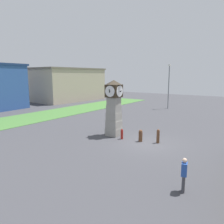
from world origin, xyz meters
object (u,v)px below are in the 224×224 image
object	(u,v)px
pedestrian_near_bench	(184,173)
street_lamp_near_road	(169,84)
bollard_near_tower	(122,134)
clock_tower	(114,108)
bollard_mid_row	(141,136)
bollard_far_row	(158,136)

from	to	relation	value
pedestrian_near_bench	street_lamp_near_road	distance (m)	25.09
bollard_near_tower	pedestrian_near_bench	world-z (taller)	pedestrian_near_bench
clock_tower	bollard_mid_row	bearing A→B (deg)	-95.95
bollard_near_tower	street_lamp_near_road	bearing A→B (deg)	8.74
clock_tower	bollard_mid_row	xyz separation A→B (m)	(-0.28, -2.70, -1.94)
bollard_near_tower	street_lamp_near_road	distance (m)	18.32
street_lamp_near_road	bollard_near_tower	bearing A→B (deg)	-171.26
bollard_near_tower	clock_tower	bearing A→B (deg)	64.60
bollard_mid_row	bollard_far_row	size ratio (longest dim) A/B	0.87
clock_tower	bollard_mid_row	distance (m)	3.34
bollard_mid_row	bollard_far_row	xyz separation A→B (m)	(0.41, -1.28, 0.07)
clock_tower	bollard_far_row	bearing A→B (deg)	-88.23
bollard_near_tower	bollard_mid_row	xyz separation A→B (m)	(0.27, -1.54, 0.05)
bollard_near_tower	bollard_mid_row	world-z (taller)	bollard_mid_row
bollard_far_row	pedestrian_near_bench	size ratio (longest dim) A/B	0.69
pedestrian_near_bench	bollard_far_row	bearing A→B (deg)	31.64
bollard_near_tower	bollard_far_row	xyz separation A→B (m)	(0.68, -2.82, 0.12)
bollard_far_row	pedestrian_near_bench	world-z (taller)	pedestrian_near_bench
bollard_mid_row	bollard_far_row	bearing A→B (deg)	-72.38
bollard_near_tower	bollard_mid_row	size ratio (longest dim) A/B	0.89
clock_tower	pedestrian_near_bench	world-z (taller)	clock_tower
clock_tower	street_lamp_near_road	size ratio (longest dim) A/B	0.71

